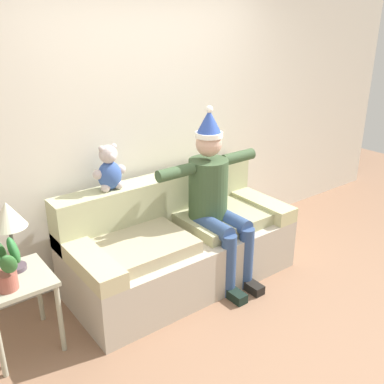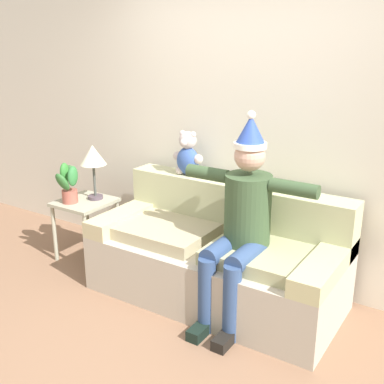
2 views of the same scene
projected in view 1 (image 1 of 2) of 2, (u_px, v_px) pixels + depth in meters
name	position (u px, v px, depth m)	size (l,w,h in m)	color
ground_plane	(259.00, 337.00, 3.26)	(10.00, 10.00, 0.00)	#89644B
back_wall	(142.00, 120.00, 3.90)	(7.00, 0.10, 2.70)	beige
couch	(178.00, 243.00, 3.89)	(1.97, 0.90, 0.88)	#B4A996
person_seated	(215.00, 196.00, 3.75)	(1.02, 0.77, 1.54)	#384F31
teddy_bear	(109.00, 170.00, 3.56)	(0.29, 0.17, 0.38)	#36549D
side_table	(16.00, 290.00, 3.01)	(0.47, 0.49, 0.57)	#A7A78E
table_lamp	(8.00, 218.00, 2.92)	(0.24, 0.24, 0.51)	#4E404B
potted_plant	(5.00, 264.00, 2.78)	(0.22, 0.24, 0.37)	#A25446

